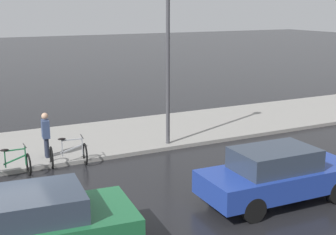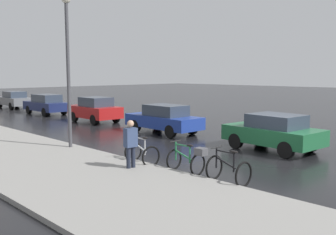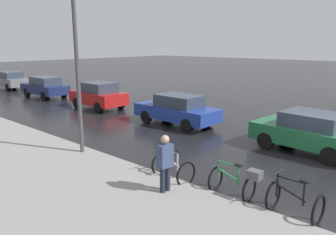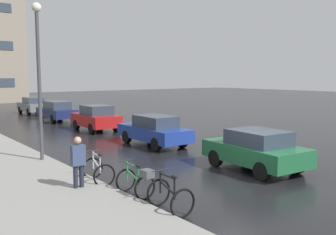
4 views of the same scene
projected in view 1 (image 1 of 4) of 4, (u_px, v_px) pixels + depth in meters
The scene contains 7 objects.
sidewalk_kerb at pixel (216, 123), 20.68m from camera, with size 4.80×60.00×0.14m, color gray.
bicycle_second at pixel (6, 163), 14.17m from camera, with size 0.71×1.33×0.98m.
bicycle_third at pixel (69, 155), 15.26m from camera, with size 0.87×1.23×0.99m.
car_green at pixel (40, 224), 9.63m from camera, with size 2.30×4.00×1.49m.
car_blue at pixel (278, 174), 12.47m from camera, with size 1.86×4.39×1.50m.
pedestrian at pixel (46, 134), 15.70m from camera, with size 0.42×0.28×1.68m.
streetlamp at pixel (168, 42), 16.57m from camera, with size 0.37×0.37×6.23m.
Camera 1 is at (10.90, -0.98, 5.16)m, focal length 50.00 mm.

